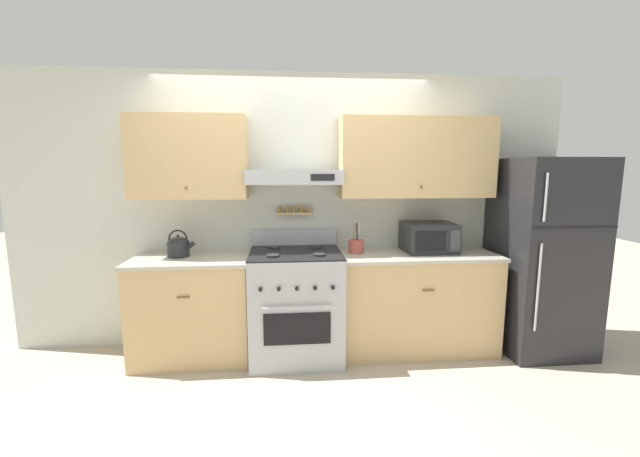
{
  "coord_description": "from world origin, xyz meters",
  "views": [
    {
      "loc": [
        -0.09,
        -3.09,
        1.67
      ],
      "look_at": [
        0.22,
        0.26,
        1.16
      ],
      "focal_mm": 22.0,
      "sensor_mm": 36.0,
      "label": 1
    }
  ],
  "objects_px": {
    "stove_range": "(296,304)",
    "utensil_crock": "(356,246)",
    "tea_kettle": "(179,246)",
    "microwave": "(429,237)",
    "refrigerator": "(542,256)"
  },
  "relations": [
    {
      "from": "tea_kettle",
      "to": "utensil_crock",
      "type": "relative_size",
      "value": 0.87
    },
    {
      "from": "tea_kettle",
      "to": "utensil_crock",
      "type": "height_order",
      "value": "utensil_crock"
    },
    {
      "from": "refrigerator",
      "to": "tea_kettle",
      "type": "bearing_deg",
      "value": 177.46
    },
    {
      "from": "stove_range",
      "to": "refrigerator",
      "type": "distance_m",
      "value": 2.3
    },
    {
      "from": "refrigerator",
      "to": "utensil_crock",
      "type": "bearing_deg",
      "value": 175.12
    },
    {
      "from": "stove_range",
      "to": "microwave",
      "type": "xyz_separation_m",
      "value": [
        1.25,
        0.13,
        0.56
      ]
    },
    {
      "from": "microwave",
      "to": "utensil_crock",
      "type": "xyz_separation_m",
      "value": [
        -0.69,
        -0.02,
        -0.07
      ]
    },
    {
      "from": "utensil_crock",
      "to": "microwave",
      "type": "bearing_deg",
      "value": 1.48
    },
    {
      "from": "stove_range",
      "to": "utensil_crock",
      "type": "distance_m",
      "value": 0.75
    },
    {
      "from": "microwave",
      "to": "tea_kettle",
      "type": "bearing_deg",
      "value": -179.55
    },
    {
      "from": "refrigerator",
      "to": "microwave",
      "type": "relative_size",
      "value": 3.86
    },
    {
      "from": "stove_range",
      "to": "tea_kettle",
      "type": "xyz_separation_m",
      "value": [
        -1.02,
        0.11,
        0.52
      ]
    },
    {
      "from": "microwave",
      "to": "stove_range",
      "type": "bearing_deg",
      "value": -173.94
    },
    {
      "from": "stove_range",
      "to": "refrigerator",
      "type": "height_order",
      "value": "refrigerator"
    },
    {
      "from": "stove_range",
      "to": "tea_kettle",
      "type": "height_order",
      "value": "tea_kettle"
    }
  ]
}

